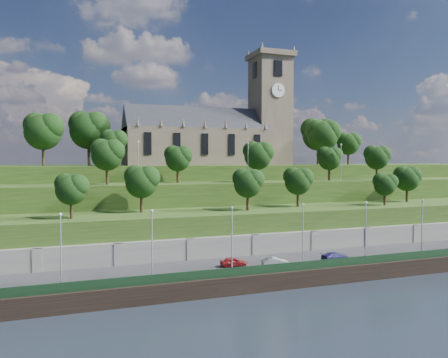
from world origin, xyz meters
name	(u,v)px	position (x,y,z in m)	size (l,w,h in m)	color
ground	(326,285)	(0.00, 0.00, 0.00)	(320.00, 320.00, 0.00)	black
promenade	(302,267)	(0.00, 6.00, 1.00)	(160.00, 12.00, 2.00)	#2D2D30
quay_wall	(326,277)	(0.00, -0.05, 1.10)	(160.00, 0.50, 2.20)	black
fence	(323,264)	(0.00, 0.60, 2.60)	(160.00, 0.10, 1.20)	#17341B
retaining_wall	(283,248)	(0.00, 11.97, 2.50)	(160.00, 2.10, 5.00)	slate
embankment_lower	(266,232)	(0.00, 18.00, 4.00)	(160.00, 12.00, 8.00)	#294416
embankment_upper	(242,213)	(0.00, 29.00, 6.00)	(160.00, 10.00, 12.00)	#294416
hilltop	(209,197)	(0.00, 50.00, 7.50)	(160.00, 32.00, 15.00)	#294416
church	(217,132)	(0.79, 45.98, 22.52)	(38.60, 12.35, 27.60)	brown
trees_lower	(265,181)	(-0.08, 18.33, 12.63)	(66.81, 8.60, 7.40)	#312413
trees_upper	(252,155)	(1.57, 28.08, 17.01)	(59.99, 7.89, 7.78)	#312413
trees_hilltop	(224,133)	(2.28, 45.59, 22.32)	(76.86, 16.42, 12.00)	#312413
lamp_posts_promenade	(303,231)	(-2.00, 2.50, 6.81)	(60.36, 0.36, 8.39)	#B2B2B7
lamp_posts_upper	(248,159)	(0.00, 26.00, 16.31)	(40.36, 0.36, 7.42)	#B2B2B7
car_left	(233,262)	(-10.59, 5.69, 2.60)	(1.42, 3.54, 1.21)	maroon
car_middle	(275,262)	(-5.39, 3.70, 2.59)	(1.25, 3.60, 1.18)	#9B9C9F
car_right	(335,257)	(3.96, 3.81, 2.61)	(1.70, 4.19, 1.22)	navy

